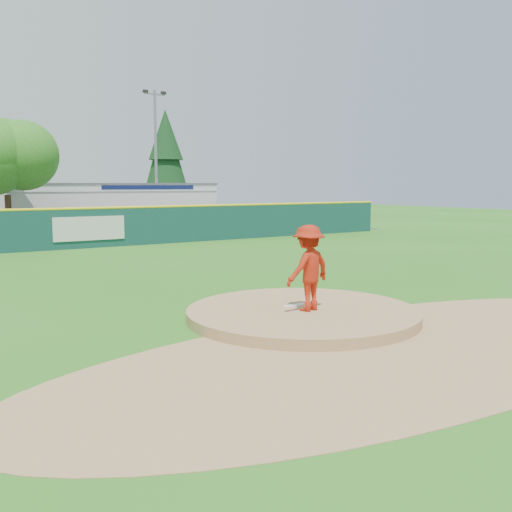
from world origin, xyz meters
TOP-DOWN VIEW (x-y plane):
  - ground at (0.00, 0.00)m, footprint 120.00×120.00m
  - pitchers_mound at (0.00, 0.00)m, footprint 5.50×5.50m
  - pitching_rubber at (0.00, 0.30)m, footprint 0.60×0.15m
  - infield_dirt_arc at (0.00, -3.00)m, footprint 15.40×15.40m
  - parking_lot at (0.00, 27.00)m, footprint 44.00×16.00m
  - pitcher at (-0.00, -0.21)m, footprint 1.41×0.97m
  - van at (1.17, 24.11)m, footprint 5.95×3.84m
  - pool_building_grp at (6.00, 31.99)m, footprint 15.20×8.20m
  - outfield_fence at (0.00, 18.00)m, footprint 40.00×0.14m
  - deciduous_tree at (-2.00, 25.00)m, footprint 5.60×5.60m
  - conifer_tree at (13.00, 36.00)m, footprint 4.40×4.40m
  - light_pole_right at (9.00, 29.00)m, footprint 1.75×0.25m

SIDE VIEW (x-z plane):
  - ground at x=0.00m, z-range 0.00..0.00m
  - pitchers_mound at x=0.00m, z-range -0.25..0.25m
  - infield_dirt_arc at x=0.00m, z-range 0.00..0.01m
  - parking_lot at x=0.00m, z-range 0.00..0.02m
  - pitching_rubber at x=0.00m, z-range 0.25..0.29m
  - van at x=1.17m, z-range 0.02..1.54m
  - outfield_fence at x=0.00m, z-range 0.05..2.12m
  - pitcher at x=0.00m, z-range 0.25..2.25m
  - pool_building_grp at x=6.00m, z-range 0.01..3.32m
  - deciduous_tree at x=-2.00m, z-range 0.87..8.23m
  - conifer_tree at x=13.00m, z-range 0.79..10.29m
  - light_pole_right at x=9.00m, z-range 0.54..10.54m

